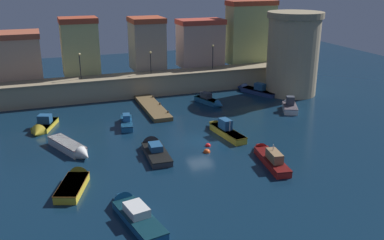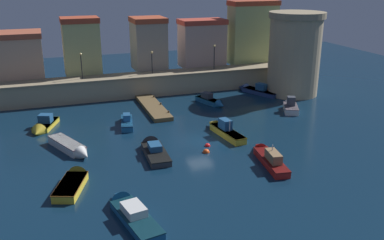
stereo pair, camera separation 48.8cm
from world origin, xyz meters
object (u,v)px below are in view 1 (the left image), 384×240
Objects in this scene: fortress_tower at (293,53)px; moored_boat_7 at (269,157)px; moored_boat_3 at (210,101)px; quay_lamp_1 at (151,59)px; moored_boat_6 at (43,127)px; moored_boat_8 at (132,211)px; mooring_buoy_1 at (207,152)px; moored_boat_4 at (289,106)px; moored_boat_10 at (254,90)px; moored_boat_5 at (223,129)px; moored_boat_9 at (72,148)px; mooring_buoy_0 at (208,146)px; moored_boat_2 at (154,149)px; quay_lamp_2 at (213,53)px; moored_boat_0 at (75,181)px; quay_lamp_0 at (80,62)px; moored_boat_1 at (126,121)px.

moored_boat_7 is at bearing -126.37° from fortress_tower.
fortress_tower is at bearing 75.70° from moored_boat_3.
moored_boat_7 is (4.13, -25.59, -4.52)m from quay_lamp_1.
moored_boat_8 is (5.39, -20.15, -0.02)m from moored_boat_6.
mooring_buoy_1 is at bearing -140.29° from fortress_tower.
moored_boat_4 is 0.69× the size of moored_boat_10.
moored_boat_5 is 15.42m from moored_boat_9.
moored_boat_5 is at bearing 42.63° from mooring_buoy_0.
moored_boat_2 is 5.02m from mooring_buoy_1.
mooring_buoy_1 is (11.97, -4.34, -0.42)m from moored_boat_9.
quay_lamp_2 is 6.20× the size of mooring_buoy_0.
fortress_tower is 36.32m from moored_boat_0.
quay_lamp_2 is 24.38m from mooring_buoy_1.
moored_boat_2 is 0.91× the size of moored_boat_7.
mooring_buoy_1 is (9.03, -21.83, -5.16)m from quay_lamp_0.
moored_boat_5 is (8.97, -6.45, 0.07)m from moored_boat_1.
moored_boat_4 reaches higher than moored_boat_0.
quay_lamp_0 is at bearing 112.48° from mooring_buoy_1.
quay_lamp_1 reaches higher than moored_boat_0.
moored_boat_4 is 0.68× the size of moored_boat_5.
quay_lamp_0 is 5.02× the size of mooring_buoy_1.
moored_boat_3 is 15.72m from mooring_buoy_1.
quay_lamp_2 is 0.65× the size of moored_boat_6.
fortress_tower is 3.63× the size of quay_lamp_1.
quay_lamp_2 is 5.12× the size of mooring_buoy_1.
fortress_tower is 16.56× the size of mooring_buoy_1.
quay_lamp_2 reaches higher than moored_boat_10.
moored_boat_3 is (15.21, -7.39, -4.70)m from quay_lamp_0.
quay_lamp_0 reaches higher than mooring_buoy_0.
moored_boat_1 is 0.78× the size of moored_boat_8.
moored_boat_4 is at bearing -64.53° from moored_boat_8.
moored_boat_3 is 18.28m from moored_boat_7.
moored_boat_8 is (-13.50, -4.82, -0.08)m from moored_boat_7.
quay_lamp_0 is at bearing 87.37° from moored_boat_4.
fortress_tower is 1.71× the size of moored_boat_2.
moored_boat_5 is (15.74, 6.64, 0.15)m from moored_boat_0.
moored_boat_1 is 1.11× the size of moored_boat_3.
moored_boat_3 reaches higher than moored_boat_0.
moored_boat_2 is 11.20m from moored_boat_8.
quay_lamp_0 is at bearing 173.32° from moored_boat_6.
moored_boat_5 is 0.97× the size of moored_boat_7.
moored_boat_6 is at bearing 141.23° from mooring_buoy_1.
moored_boat_0 is at bearing 162.64° from moored_boat_1.
moored_boat_8 is 13.94m from mooring_buoy_0.
moored_boat_4 is 0.65× the size of moored_boat_8.
quay_lamp_1 is at bearing 47.85° from moored_boat_10.
moored_boat_7 is (-1.69, -18.20, 0.00)m from moored_boat_3.
moored_boat_10 is at bearing -44.55° from moored_boat_5.
quay_lamp_0 is at bearing 167.17° from fortress_tower.
moored_boat_10 reaches higher than moored_boat_3.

